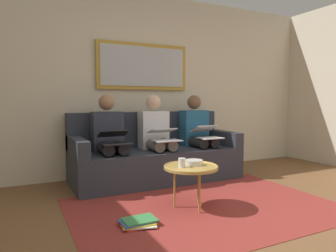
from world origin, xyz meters
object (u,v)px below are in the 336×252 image
object	(u,v)px
couch	(154,156)
magazine_stack	(138,222)
bowl	(194,162)
framed_mirror	(143,67)
laptop_silver	(164,135)
laptop_black	(115,138)
person_right	(109,137)
coffee_table	(191,168)
cup	(182,163)
laptop_white	(207,133)
person_left	(198,133)
person_middle	(156,135)

from	to	relation	value
couch	magazine_stack	distance (m)	1.62
bowl	framed_mirror	bearing A→B (deg)	-93.24
laptop_silver	laptop_black	size ratio (longest dim) A/B	1.01
couch	person_right	size ratio (longest dim) A/B	1.93
magazine_stack	framed_mirror	bearing A→B (deg)	-113.13
coffee_table	cup	distance (m)	0.12
framed_mirror	coffee_table	world-z (taller)	framed_mirror
bowl	laptop_white	xyz separation A→B (m)	(-0.73, -0.88, 0.18)
laptop_silver	bowl	bearing A→B (deg)	84.17
laptop_white	laptop_silver	xyz separation A→B (m)	(0.64, 0.01, 0.00)
laptop_silver	person_right	size ratio (longest dim) A/B	0.32
couch	coffee_table	xyz separation A→B (m)	(0.14, 1.22, 0.09)
laptop_white	cup	bearing A→B (deg)	46.22
person_left	person_right	world-z (taller)	same
person_left	person_right	distance (m)	1.28
person_right	magazine_stack	world-z (taller)	person_right
cup	laptop_black	distance (m)	1.01
coffee_table	person_middle	world-z (taller)	person_middle
framed_mirror	person_right	bearing A→B (deg)	35.53
cup	magazine_stack	world-z (taller)	cup
laptop_white	coffee_table	bearing A→B (deg)	49.55
laptop_white	laptop_black	xyz separation A→B (m)	(1.28, 0.01, -0.00)
laptop_black	magazine_stack	size ratio (longest dim) A/B	1.10
bowl	person_right	xyz separation A→B (m)	(0.55, -1.11, 0.17)
person_right	laptop_black	xyz separation A→B (m)	(0.00, 0.24, 0.02)
framed_mirror	laptop_black	bearing A→B (deg)	47.27
coffee_table	bowl	world-z (taller)	bowl
couch	laptop_silver	bearing A→B (deg)	90.00
couch	coffee_table	distance (m)	1.23
bowl	person_middle	bearing A→B (deg)	-94.57
coffee_table	magazine_stack	bearing A→B (deg)	16.51
cup	bowl	size ratio (longest dim) A/B	0.50
couch	magazine_stack	size ratio (longest dim) A/B	6.80
person_middle	laptop_silver	bearing A→B (deg)	90.00
framed_mirror	couch	bearing A→B (deg)	90.00
coffee_table	framed_mirror	bearing A→B (deg)	-95.12
couch	magazine_stack	xyz separation A→B (m)	(0.76, 1.40, -0.28)
cup	coffee_table	bearing A→B (deg)	-175.69
person_middle	person_left	bearing A→B (deg)	180.00
person_left	laptop_black	world-z (taller)	person_left
cup	magazine_stack	size ratio (longest dim) A/B	0.28
framed_mirror	person_left	xyz separation A→B (m)	(-0.64, 0.46, -0.94)
laptop_silver	framed_mirror	bearing A→B (deg)	-90.00
framed_mirror	laptop_black	size ratio (longest dim) A/B	3.82
couch	person_left	distance (m)	0.71
bowl	laptop_silver	world-z (taller)	laptop_silver
laptop_white	person_right	distance (m)	1.30
bowl	cup	bearing A→B (deg)	16.52
cup	laptop_white	distance (m)	1.29
cup	person_left	size ratio (longest dim) A/B	0.08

